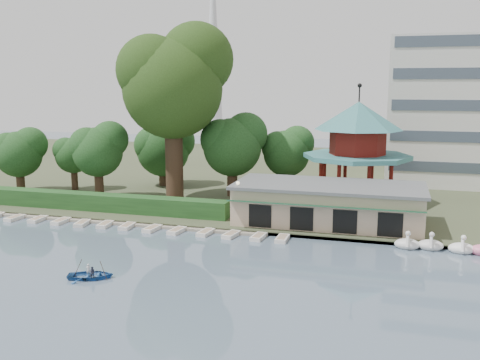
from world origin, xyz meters
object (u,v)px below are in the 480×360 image
at_px(boathouse, 328,203).
at_px(pavilion, 357,142).
at_px(dock, 107,221).
at_px(big_tree, 174,79).
at_px(rowboat_with_passengers, 91,272).

distance_m(boathouse, pavilion, 11.43).
bearing_deg(pavilion, dock, -148.34).
bearing_deg(pavilion, big_tree, -169.63).
relative_size(boathouse, rowboat_with_passengers, 3.40).
distance_m(dock, rowboat_with_passengers, 16.33).
bearing_deg(boathouse, big_tree, 161.75).
relative_size(dock, boathouse, 1.83).
bearing_deg(boathouse, rowboat_with_passengers, -127.46).
height_order(pavilion, rowboat_with_passengers, pavilion).
height_order(dock, boathouse, boathouse).
bearing_deg(rowboat_with_passengers, big_tree, 98.66).
bearing_deg(pavilion, boathouse, -101.28).
height_order(boathouse, big_tree, big_tree).
bearing_deg(rowboat_with_passengers, pavilion, 60.16).
relative_size(boathouse, pavilion, 1.38).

